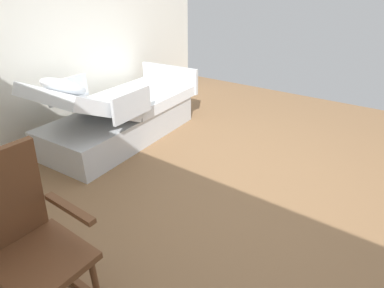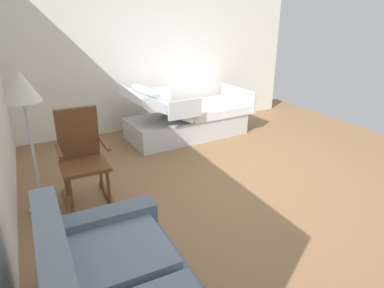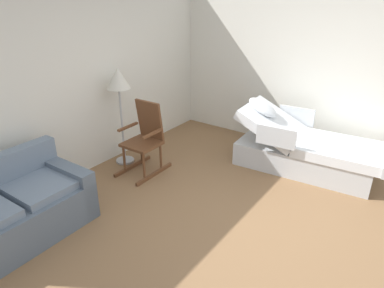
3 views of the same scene
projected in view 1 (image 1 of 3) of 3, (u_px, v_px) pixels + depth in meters
ground_plane at (246, 193)px, 2.83m from camera, size 6.42×6.42×0.00m
side_wall at (55, 22)px, 3.57m from camera, size 0.10×5.13×2.70m
hospital_bed at (120, 115)px, 3.75m from camera, size 1.12×2.15×1.01m
rocking_chair at (25, 250)px, 1.56m from camera, size 0.76×0.51×1.05m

